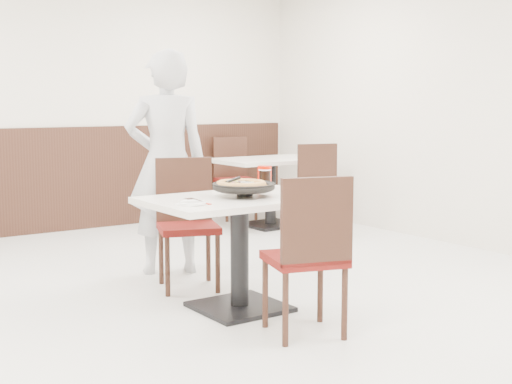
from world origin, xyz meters
TOP-DOWN VIEW (x-y plane):
  - floor at (0.00, 0.00)m, footprint 7.00×7.00m
  - wall_back at (0.00, 3.50)m, footprint 6.00×0.04m
  - wainscot_back at (0.00, 3.48)m, footprint 5.90×0.03m
  - main_table at (0.09, 0.01)m, footprint 1.25×0.88m
  - chair_near at (0.12, -0.62)m, footprint 0.53×0.53m
  - chair_far at (0.07, 0.67)m, footprint 0.54×0.54m
  - trivet at (0.15, 0.04)m, footprint 0.11×0.11m
  - pizza_pan at (0.11, 0.00)m, footprint 0.36×0.36m
  - pizza at (0.13, 0.06)m, footprint 0.37×0.37m
  - pizza_server at (0.12, -0.01)m, footprint 0.11×0.12m
  - napkin at (-0.35, -0.12)m, footprint 0.18×0.18m
  - side_plate at (-0.34, -0.12)m, footprint 0.17×0.17m
  - fork at (-0.28, -0.09)m, footprint 0.03×0.15m
  - cola_glass at (0.47, 0.27)m, footprint 0.09×0.09m
  - red_cup at (0.50, 0.31)m, footprint 0.11×0.11m
  - diner_person at (0.18, 1.20)m, footprint 0.75×0.63m
  - bg_table_right at (2.12, 2.48)m, footprint 1.20×0.81m
  - bg_chair_right_near at (2.13, 1.82)m, footprint 0.51×0.51m
  - bg_chair_right_far at (2.08, 3.12)m, footprint 0.50×0.50m

SIDE VIEW (x-z plane):
  - floor at x=0.00m, z-range 0.00..0.00m
  - main_table at x=0.09m, z-range 0.00..0.75m
  - bg_table_right at x=2.12m, z-range 0.00..0.75m
  - chair_near at x=0.12m, z-range 0.00..0.95m
  - chair_far at x=0.07m, z-range 0.00..0.95m
  - bg_chair_right_near at x=2.13m, z-range 0.00..0.95m
  - bg_chair_right_far at x=2.08m, z-range 0.00..0.95m
  - wainscot_back at x=0.00m, z-range 0.00..1.10m
  - napkin at x=-0.35m, z-range 0.75..0.75m
  - side_plate at x=-0.34m, z-range 0.75..0.77m
  - trivet at x=0.15m, z-range 0.75..0.79m
  - fork at x=-0.28m, z-range 0.77..0.77m
  - pizza_pan at x=0.11m, z-range 0.79..0.80m
  - pizza at x=0.13m, z-range 0.80..0.82m
  - cola_glass at x=0.47m, z-range 0.75..0.88m
  - red_cup at x=0.50m, z-range 0.75..0.91m
  - pizza_server at x=0.12m, z-range 0.84..0.84m
  - diner_person at x=0.18m, z-range 0.00..1.77m
  - wall_back at x=0.00m, z-range 0.00..2.80m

